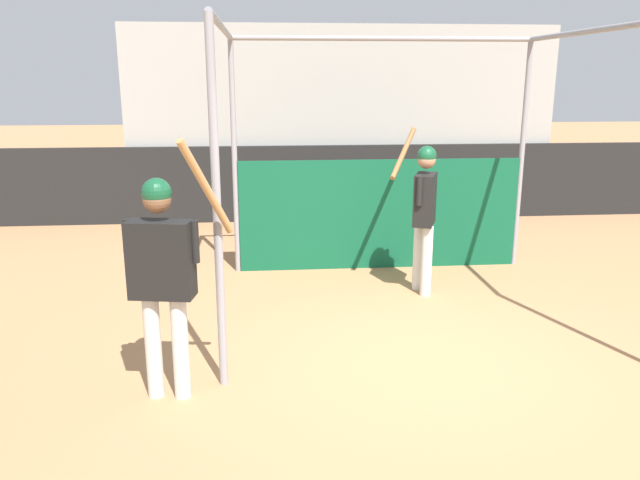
{
  "coord_description": "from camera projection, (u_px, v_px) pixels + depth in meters",
  "views": [
    {
      "loc": [
        -1.41,
        -5.11,
        2.5
      ],
      "look_at": [
        -0.89,
        0.69,
        0.98
      ],
      "focal_mm": 35.0,
      "sensor_mm": 36.0,
      "label": 1
    }
  ],
  "objects": [
    {
      "name": "player_batter",
      "position": [
        424.0,
        206.0,
        7.23
      ],
      "size": [
        0.6,
        0.92,
        1.91
      ],
      "rotation": [
        0.0,
        0.0,
        1.2
      ],
      "color": "silver",
      "rests_on": "ground"
    },
    {
      "name": "batting_cage",
      "position": [
        388.0,
        183.0,
        7.66
      ],
      "size": [
        3.85,
        3.25,
        3.0
      ],
      "color": "gray",
      "rests_on": "ground"
    },
    {
      "name": "player_waiting",
      "position": [
        163.0,
        268.0,
        4.77
      ],
      "size": [
        0.85,
        0.5,
        2.1
      ],
      "rotation": [
        0.0,
        0.0,
        -0.17
      ],
      "color": "silver",
      "rests_on": "ground"
    },
    {
      "name": "ground_plane",
      "position": [
        424.0,
        360.0,
        5.67
      ],
      "size": [
        60.0,
        60.0,
        0.0
      ],
      "primitive_type": "plane",
      "color": "#A8754C"
    },
    {
      "name": "bleacher_section",
      "position": [
        332.0,
        117.0,
        12.89
      ],
      "size": [
        7.6,
        4.0,
        3.42
      ],
      "color": "#9E9E99",
      "rests_on": "ground"
    },
    {
      "name": "outfield_wall",
      "position": [
        344.0,
        183.0,
        11.16
      ],
      "size": [
        24.0,
        0.12,
        1.34
      ],
      "color": "black",
      "rests_on": "ground"
    }
  ]
}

